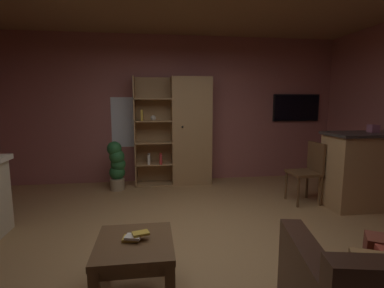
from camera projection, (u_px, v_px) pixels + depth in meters
floor at (197, 248)px, 3.08m from camera, size 6.30×5.46×0.02m
wall_back at (175, 110)px, 5.58m from camera, size 6.42×0.06×2.74m
window_pane_back at (130, 122)px, 5.47m from camera, size 0.68×0.01×0.93m
bookshelf_cabinet at (186, 132)px, 5.40m from camera, size 1.40×0.41×1.97m
kitchen_bar_counter at (372, 170)px, 4.21m from camera, size 1.36×0.62×1.09m
tissue_box at (373, 128)px, 4.15m from camera, size 0.12×0.12×0.11m
coffee_table at (135, 252)px, 2.25m from camera, size 0.59×0.64×0.47m
table_book_0 at (131, 238)px, 2.25m from camera, size 0.14×0.12×0.02m
table_book_1 at (133, 237)px, 2.23m from camera, size 0.14×0.12×0.02m
table_book_2 at (141, 233)px, 2.24m from camera, size 0.14×0.11×0.02m
dining_chair at (309, 168)px, 4.40m from camera, size 0.44×0.44×0.92m
potted_floor_plant at (117, 165)px, 5.04m from camera, size 0.30×0.31×0.85m
wall_mounted_tv at (296, 108)px, 5.84m from camera, size 0.95×0.06×0.54m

